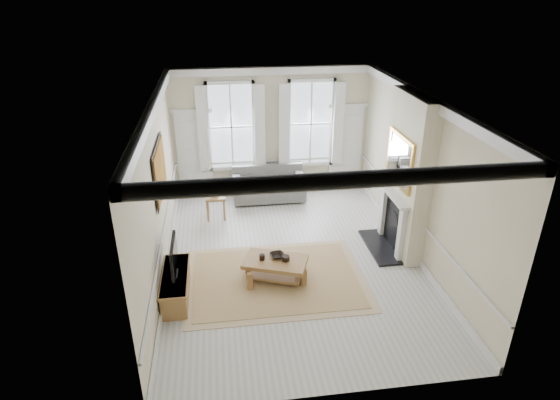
{
  "coord_description": "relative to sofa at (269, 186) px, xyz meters",
  "views": [
    {
      "loc": [
        -1.41,
        -8.3,
        5.38
      ],
      "look_at": [
        -0.22,
        0.33,
        1.25
      ],
      "focal_mm": 30.0,
      "sensor_mm": 36.0,
      "label": 1
    }
  ],
  "objects": [
    {
      "name": "fireplace",
      "position": [
        2.34,
        -2.91,
        0.37
      ],
      "size": [
        0.21,
        1.45,
        1.33
      ],
      "color": "silver",
      "rests_on": "floor"
    },
    {
      "name": "left_wall",
      "position": [
        -2.46,
        -3.11,
        1.34
      ],
      "size": [
        0.0,
        7.2,
        7.2
      ],
      "primitive_type": "plane",
      "rotation": [
        1.57,
        0.0,
        1.57
      ],
      "color": "beige",
      "rests_on": "floor"
    },
    {
      "name": "rug",
      "position": [
        -0.31,
        -3.78,
        -0.35
      ],
      "size": [
        3.5,
        2.6,
        0.02
      ],
      "primitive_type": "cube",
      "color": "tan",
      "rests_on": "floor"
    },
    {
      "name": "painting",
      "position": [
        -2.42,
        -2.81,
        1.69
      ],
      "size": [
        0.05,
        1.66,
        1.06
      ],
      "primitive_type": "cube",
      "color": "#BC8620",
      "rests_on": "left_wall"
    },
    {
      "name": "bowl",
      "position": [
        -0.26,
        -3.68,
        0.12
      ],
      "size": [
        0.33,
        0.33,
        0.07
      ],
      "primitive_type": "imported",
      "rotation": [
        0.0,
        0.0,
        0.21
      ],
      "color": "black",
      "rests_on": "coffee_table"
    },
    {
      "name": "ceramic_pot_a",
      "position": [
        -0.56,
        -3.73,
        0.14
      ],
      "size": [
        0.11,
        0.11,
        0.11
      ],
      "primitive_type": "cylinder",
      "color": "black",
      "rests_on": "coffee_table"
    },
    {
      "name": "chimney_breast",
      "position": [
        2.57,
        -2.91,
        1.34
      ],
      "size": [
        0.35,
        1.7,
        3.38
      ],
      "primitive_type": "cube",
      "color": "beige",
      "rests_on": "floor"
    },
    {
      "name": "tv",
      "position": [
        -2.17,
        -4.09,
        0.53
      ],
      "size": [
        0.08,
        0.9,
        0.68
      ],
      "color": "black",
      "rests_on": "tv_stand"
    },
    {
      "name": "sofa",
      "position": [
        0.0,
        0.0,
        0.0
      ],
      "size": [
        1.89,
        0.92,
        0.87
      ],
      "color": "slate",
      "rests_on": "floor"
    },
    {
      "name": "window_right",
      "position": [
        1.19,
        0.44,
        1.54
      ],
      "size": [
        1.26,
        0.2,
        2.2
      ],
      "primitive_type": null,
      "color": "#B2BCC6",
      "rests_on": "back_wall"
    },
    {
      "name": "ceramic_pot_b",
      "position": [
        -0.11,
        -3.83,
        0.14
      ],
      "size": [
        0.15,
        0.15,
        0.1
      ],
      "primitive_type": "cylinder",
      "color": "black",
      "rests_on": "coffee_table"
    },
    {
      "name": "coffee_table",
      "position": [
        -0.31,
        -3.78,
        0.01
      ],
      "size": [
        1.37,
        1.07,
        0.45
      ],
      "rotation": [
        0.0,
        0.0,
        -0.35
      ],
      "color": "brown",
      "rests_on": "rug"
    },
    {
      "name": "back_wall",
      "position": [
        0.14,
        0.49,
        1.34
      ],
      "size": [
        5.2,
        0.0,
        5.2
      ],
      "primitive_type": "plane",
      "rotation": [
        1.57,
        0.0,
        0.0
      ],
      "color": "beige",
      "rests_on": "floor"
    },
    {
      "name": "tv_stand",
      "position": [
        -2.2,
        -4.09,
        -0.11
      ],
      "size": [
        0.45,
        1.39,
        0.5
      ],
      "primitive_type": "cube",
      "color": "brown",
      "rests_on": "floor"
    },
    {
      "name": "hearth",
      "position": [
        2.14,
        -2.91,
        -0.34
      ],
      "size": [
        0.55,
        1.5,
        0.05
      ],
      "primitive_type": "cube",
      "color": "black",
      "rests_on": "floor"
    },
    {
      "name": "right_wall",
      "position": [
        2.74,
        -3.11,
        1.34
      ],
      "size": [
        0.0,
        7.2,
        7.2
      ],
      "primitive_type": "plane",
      "rotation": [
        1.57,
        0.0,
        -1.57
      ],
      "color": "beige",
      "rests_on": "floor"
    },
    {
      "name": "door_right",
      "position": [
        2.19,
        0.45,
        0.79
      ],
      "size": [
        0.9,
        0.08,
        2.3
      ],
      "primitive_type": "cube",
      "color": "silver",
      "rests_on": "floor"
    },
    {
      "name": "window_left",
      "position": [
        -0.91,
        0.44,
        1.54
      ],
      "size": [
        1.26,
        0.2,
        2.2
      ],
      "primitive_type": null,
      "color": "#B2BCC6",
      "rests_on": "back_wall"
    },
    {
      "name": "door_left",
      "position": [
        -1.91,
        0.45,
        0.79
      ],
      "size": [
        0.9,
        0.08,
        2.3
      ],
      "primitive_type": "cube",
      "color": "silver",
      "rests_on": "floor"
    },
    {
      "name": "ceiling",
      "position": [
        0.14,
        -3.11,
        3.04
      ],
      "size": [
        7.2,
        7.2,
        0.0
      ],
      "primitive_type": "plane",
      "rotation": [
        3.14,
        0.0,
        0.0
      ],
      "color": "white",
      "rests_on": "back_wall"
    },
    {
      "name": "side_table",
      "position": [
        -1.42,
        -0.93,
        0.11
      ],
      "size": [
        0.49,
        0.49,
        0.59
      ],
      "rotation": [
        0.0,
        0.0,
        0.01
      ],
      "color": "brown",
      "rests_on": "floor"
    },
    {
      "name": "floor",
      "position": [
        0.14,
        -3.11,
        -0.36
      ],
      "size": [
        7.2,
        7.2,
        0.0
      ],
      "primitive_type": "plane",
      "color": "#B7B5AD",
      "rests_on": "ground"
    },
    {
      "name": "mirror",
      "position": [
        2.35,
        -2.91,
        1.69
      ],
      "size": [
        0.06,
        1.26,
        1.06
      ],
      "primitive_type": "cube",
      "color": "gold",
      "rests_on": "chimney_breast"
    }
  ]
}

